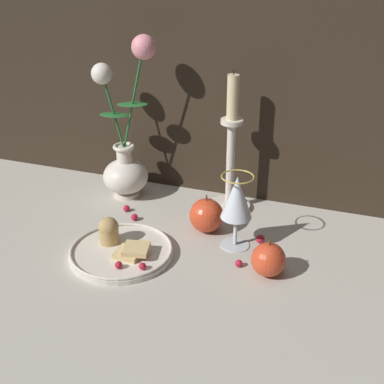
{
  "coord_description": "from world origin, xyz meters",
  "views": [
    {
      "loc": [
        0.37,
        -0.91,
        0.61
      ],
      "look_at": [
        0.04,
        0.04,
        0.1
      ],
      "focal_mm": 50.0,
      "sensor_mm": 36.0,
      "label": 1
    }
  ],
  "objects_px": {
    "plate_with_pastries": "(120,248)",
    "candlestick": "(230,162)",
    "vase": "(126,153)",
    "apple_near_glass": "(206,215)",
    "wine_glass": "(237,200)",
    "apple_beside_vase": "(268,260)"
  },
  "relations": [
    {
      "from": "vase",
      "to": "apple_beside_vase",
      "type": "height_order",
      "value": "vase"
    },
    {
      "from": "wine_glass",
      "to": "candlestick",
      "type": "distance_m",
      "value": 0.16
    },
    {
      "from": "plate_with_pastries",
      "to": "apple_near_glass",
      "type": "xyz_separation_m",
      "value": [
        0.14,
        0.15,
        0.02
      ]
    },
    {
      "from": "vase",
      "to": "candlestick",
      "type": "distance_m",
      "value": 0.25
    },
    {
      "from": "vase",
      "to": "apple_near_glass",
      "type": "distance_m",
      "value": 0.26
    },
    {
      "from": "plate_with_pastries",
      "to": "candlestick",
      "type": "relative_size",
      "value": 0.64
    },
    {
      "from": "plate_with_pastries",
      "to": "wine_glass",
      "type": "bearing_deg",
      "value": 27.22
    },
    {
      "from": "wine_glass",
      "to": "apple_near_glass",
      "type": "xyz_separation_m",
      "value": [
        -0.08,
        0.04,
        -0.07
      ]
    },
    {
      "from": "plate_with_pastries",
      "to": "candlestick",
      "type": "distance_m",
      "value": 0.32
    },
    {
      "from": "apple_beside_vase",
      "to": "apple_near_glass",
      "type": "distance_m",
      "value": 0.2
    },
    {
      "from": "candlestick",
      "to": "apple_beside_vase",
      "type": "height_order",
      "value": "candlestick"
    },
    {
      "from": "wine_glass",
      "to": "candlestick",
      "type": "relative_size",
      "value": 0.49
    },
    {
      "from": "candlestick",
      "to": "apple_near_glass",
      "type": "relative_size",
      "value": 3.78
    },
    {
      "from": "apple_beside_vase",
      "to": "candlestick",
      "type": "bearing_deg",
      "value": 121.45
    },
    {
      "from": "vase",
      "to": "apple_near_glass",
      "type": "bearing_deg",
      "value": -22.42
    },
    {
      "from": "wine_glass",
      "to": "candlestick",
      "type": "height_order",
      "value": "candlestick"
    },
    {
      "from": "plate_with_pastries",
      "to": "apple_beside_vase",
      "type": "distance_m",
      "value": 0.3
    },
    {
      "from": "apple_beside_vase",
      "to": "apple_near_glass",
      "type": "bearing_deg",
      "value": 144.1
    },
    {
      "from": "vase",
      "to": "plate_with_pastries",
      "type": "xyz_separation_m",
      "value": [
        0.1,
        -0.24,
        -0.1
      ]
    },
    {
      "from": "candlestick",
      "to": "apple_beside_vase",
      "type": "relative_size",
      "value": 4.18
    },
    {
      "from": "vase",
      "to": "wine_glass",
      "type": "xyz_separation_m",
      "value": [
        0.31,
        -0.13,
        -0.01
      ]
    },
    {
      "from": "wine_glass",
      "to": "apple_beside_vase",
      "type": "xyz_separation_m",
      "value": [
        0.09,
        -0.08,
        -0.07
      ]
    }
  ]
}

